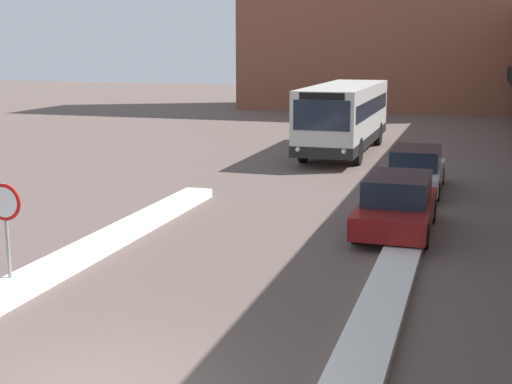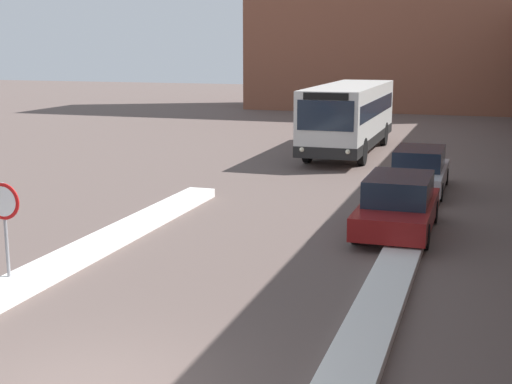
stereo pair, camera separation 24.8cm
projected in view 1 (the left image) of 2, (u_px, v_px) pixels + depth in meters
snow_bank_left at (98, 245)px, 17.50m from camera, size 0.90×13.54×0.27m
snow_bank_right at (399, 260)px, 16.38m from camera, size 0.90×15.16×0.20m
city_bus at (344, 116)px, 33.06m from camera, size 2.64×10.49×3.17m
parked_car_front at (397, 204)px, 19.15m from camera, size 1.92×4.55×1.54m
parked_car_back at (415, 170)px, 24.65m from camera, size 1.84×4.71×1.49m
stop_sign at (5, 214)px, 14.36m from camera, size 0.76×0.08×2.25m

